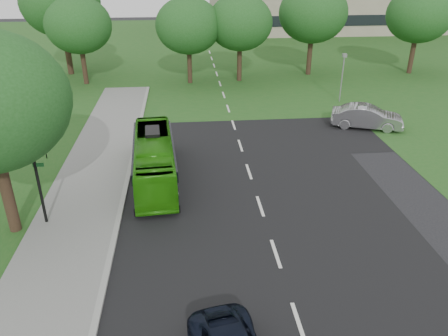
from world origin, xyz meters
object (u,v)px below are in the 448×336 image
tree_park_a (78,25)px  camera_pole (343,71)px  tree_park_b (188,26)px  bus (154,159)px  tree_park_d (313,13)px  sedan (367,117)px  tree_park_f (60,3)px  tree_park_e (420,15)px  traffic_light (39,170)px  tree_park_c (240,23)px

tree_park_a → camera_pole: (23.39, -8.20, -2.96)m
tree_park_a → tree_park_b: bearing=-3.6°
tree_park_b → bus: 21.55m
tree_park_d → sedan: size_ratio=1.81×
tree_park_a → tree_park_f: 5.18m
tree_park_a → tree_park_d: size_ratio=0.90×
bus → tree_park_b: bearing=79.2°
tree_park_e → camera_pole: (-11.04, -9.34, -3.40)m
traffic_light → tree_park_b: bearing=52.5°
sedan → tree_park_c: bearing=47.9°
tree_park_a → bus: 23.43m
tree_park_c → camera_pole: 11.63m
tree_park_b → traffic_light: size_ratio=1.68×
tree_park_d → tree_park_b: bearing=-169.7°
tree_park_f → traffic_light: bearing=-79.8°
tree_park_c → tree_park_d: size_ratio=0.91×
tree_park_c → traffic_light: bearing=-115.8°
tree_park_b → tree_park_d: bearing=10.3°
tree_park_d → tree_park_e: tree_park_d is taller
tree_park_c → traffic_light: size_ratio=1.72×
tree_park_f → camera_pole: 29.03m
tree_park_e → traffic_light: size_ratio=1.83×
tree_park_b → tree_park_c: tree_park_c is taller
tree_park_e → tree_park_b: bearing=-175.7°
tree_park_f → sedan: size_ratio=2.09×
bus → camera_pole: size_ratio=2.15×
tree_park_a → sedan: bearing=-32.4°
tree_park_b → tree_park_a: bearing=176.4°
tree_park_f → tree_park_a: bearing=-60.6°
tree_park_d → bus: 28.37m
tree_park_c → traffic_light: 28.67m
tree_park_a → camera_pole: 24.96m
bus → tree_park_e: bearing=36.7°
tree_park_e → sedan: (-11.24, -15.87, -5.25)m
tree_park_f → tree_park_c: bearing=-14.2°
tree_park_c → tree_park_d: bearing=13.9°
tree_park_e → bus: (-26.54, -22.76, -4.85)m
sedan → tree_park_d: bearing=19.6°
sedan → traffic_light: (-20.14, -11.19, 2.04)m
tree_park_c → bus: size_ratio=0.94×
tree_park_c → tree_park_f: 18.51m
tree_park_f → bus: size_ratio=1.20×
tree_park_b → camera_pole: bearing=-30.2°
sedan → traffic_light: 23.13m
tree_park_d → tree_park_e: bearing=-2.8°
tree_park_e → tree_park_a: bearing=-178.1°
tree_park_a → tree_park_b: tree_park_a is taller
tree_park_d → tree_park_f: size_ratio=0.87×
tree_park_b → tree_park_c: 5.07m
tree_park_f → bus: bearing=-68.3°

